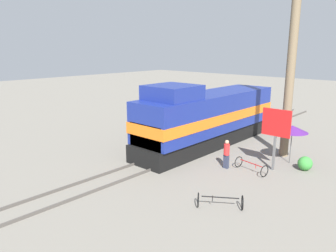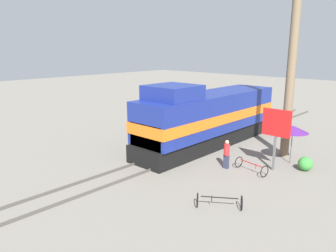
{
  "view_description": "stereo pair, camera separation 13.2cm",
  "coord_description": "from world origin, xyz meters",
  "px_view_note": "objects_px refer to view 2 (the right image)",
  "views": [
    {
      "loc": [
        13.64,
        -16.58,
        7.04
      ],
      "look_at": [
        1.2,
        -3.05,
        2.61
      ],
      "focal_mm": 35.0,
      "sensor_mm": 36.0,
      "label": 1
    },
    {
      "loc": [
        13.73,
        -16.49,
        7.04
      ],
      "look_at": [
        1.2,
        -3.05,
        2.61
      ],
      "focal_mm": 35.0,
      "sensor_mm": 36.0,
      "label": 2
    }
  ],
  "objects_px": {
    "vendor_umbrella": "(293,129)",
    "billboard_sign": "(276,127)",
    "locomotive": "(207,118)",
    "utility_pole": "(292,65)",
    "bicycle": "(251,166)",
    "person_bystander": "(227,153)",
    "bicycle_spare": "(219,201)"
  },
  "relations": [
    {
      "from": "vendor_umbrella",
      "to": "person_bystander",
      "type": "height_order",
      "value": "vendor_umbrella"
    },
    {
      "from": "billboard_sign",
      "to": "bicycle_spare",
      "type": "xyz_separation_m",
      "value": [
        0.36,
        -6.09,
        -2.29
      ]
    },
    {
      "from": "bicycle",
      "to": "bicycle_spare",
      "type": "xyz_separation_m",
      "value": [
        1.15,
        -4.91,
        -0.01
      ]
    },
    {
      "from": "locomotive",
      "to": "bicycle_spare",
      "type": "height_order",
      "value": "locomotive"
    },
    {
      "from": "utility_pole",
      "to": "billboard_sign",
      "type": "xyz_separation_m",
      "value": [
        0.66,
        -2.97,
        -3.35
      ]
    },
    {
      "from": "vendor_umbrella",
      "to": "billboard_sign",
      "type": "height_order",
      "value": "billboard_sign"
    },
    {
      "from": "person_bystander",
      "to": "bicycle_spare",
      "type": "relative_size",
      "value": 0.86
    },
    {
      "from": "bicycle_spare",
      "to": "billboard_sign",
      "type": "bearing_deg",
      "value": 149.0
    },
    {
      "from": "utility_pole",
      "to": "vendor_umbrella",
      "type": "height_order",
      "value": "utility_pole"
    },
    {
      "from": "locomotive",
      "to": "utility_pole",
      "type": "relative_size",
      "value": 1.14
    },
    {
      "from": "utility_pole",
      "to": "vendor_umbrella",
      "type": "distance_m",
      "value": 4.06
    },
    {
      "from": "bicycle",
      "to": "person_bystander",
      "type": "bearing_deg",
      "value": 119.39
    },
    {
      "from": "utility_pole",
      "to": "person_bystander",
      "type": "relative_size",
      "value": 6.82
    },
    {
      "from": "locomotive",
      "to": "billboard_sign",
      "type": "relative_size",
      "value": 3.73
    },
    {
      "from": "bicycle",
      "to": "bicycle_spare",
      "type": "bearing_deg",
      "value": -155.44
    },
    {
      "from": "billboard_sign",
      "to": "bicycle",
      "type": "xyz_separation_m",
      "value": [
        -0.79,
        -1.18,
        -2.28
      ]
    },
    {
      "from": "person_bystander",
      "to": "locomotive",
      "type": "bearing_deg",
      "value": 140.91
    },
    {
      "from": "billboard_sign",
      "to": "locomotive",
      "type": "bearing_deg",
      "value": 166.91
    },
    {
      "from": "vendor_umbrella",
      "to": "person_bystander",
      "type": "xyz_separation_m",
      "value": [
        -2.43,
        -3.45,
        -1.25
      ]
    },
    {
      "from": "locomotive",
      "to": "vendor_umbrella",
      "type": "relative_size",
      "value": 5.63
    },
    {
      "from": "locomotive",
      "to": "person_bystander",
      "type": "distance_m",
      "value": 4.9
    },
    {
      "from": "locomotive",
      "to": "billboard_sign",
      "type": "bearing_deg",
      "value": -13.09
    },
    {
      "from": "locomotive",
      "to": "utility_pole",
      "type": "distance_m",
      "value": 6.73
    },
    {
      "from": "billboard_sign",
      "to": "utility_pole",
      "type": "bearing_deg",
      "value": 102.44
    },
    {
      "from": "person_bystander",
      "to": "bicycle_spare",
      "type": "bearing_deg",
      "value": -60.2
    },
    {
      "from": "utility_pole",
      "to": "bicycle",
      "type": "distance_m",
      "value": 7.0
    },
    {
      "from": "utility_pole",
      "to": "person_bystander",
      "type": "height_order",
      "value": "utility_pole"
    },
    {
      "from": "billboard_sign",
      "to": "person_bystander",
      "type": "distance_m",
      "value": 3.21
    },
    {
      "from": "vendor_umbrella",
      "to": "billboard_sign",
      "type": "bearing_deg",
      "value": -97.5
    },
    {
      "from": "vendor_umbrella",
      "to": "person_bystander",
      "type": "distance_m",
      "value": 4.4
    },
    {
      "from": "billboard_sign",
      "to": "bicycle",
      "type": "relative_size",
      "value": 1.79
    },
    {
      "from": "utility_pole",
      "to": "bicycle",
      "type": "relative_size",
      "value": 5.85
    }
  ]
}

